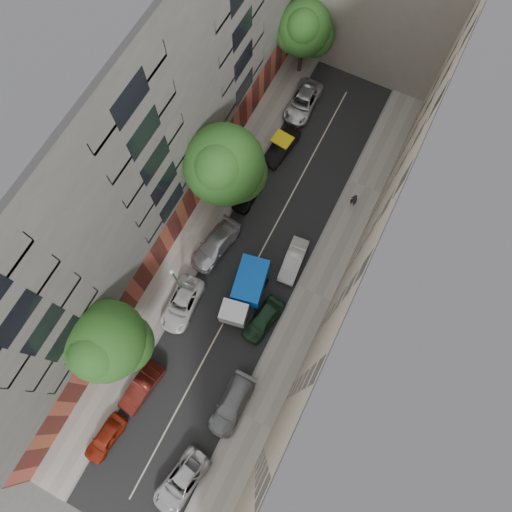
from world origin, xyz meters
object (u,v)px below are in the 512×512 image
Objects in this scene: car_left_4 at (248,194)px; car_left_5 at (282,147)px; car_left_0 at (105,438)px; car_left_3 at (215,246)px; tree_far at (305,31)px; car_right_1 at (232,405)px; car_right_2 at (263,319)px; pedestrian at (354,200)px; car_left_6 at (303,102)px; car_left_2 at (182,304)px; lamp_post at (176,279)px; tree_mid at (224,168)px; car_left_1 at (142,388)px; tarp_truck at (246,291)px; car_right_0 at (181,481)px; tree_near at (106,343)px; car_right_3 at (293,260)px.

car_left_4 is 5.63m from car_left_5.
car_left_0 is 22.44m from car_left_4.
tree_far is (-1.50, 20.09, 4.42)m from car_left_3.
car_right_2 reaches higher than car_right_1.
car_right_2 is 2.55× the size of pedestrian.
pedestrian is (8.28, -7.44, 0.25)m from car_left_6.
car_left_2 is 0.87× the size of lamp_post.
car_left_0 is 21.78m from tree_mid.
car_left_3 is at bearing 99.42° from car_left_1.
car_left_6 is at bearing 91.77° from car_left_4.
tarp_truck is 14.12m from car_left_5.
tarp_truck reaches higher than car_left_5.
car_left_1 is 12.61m from car_left_3.
car_right_0 is 11.34m from tree_near.
car_left_2 is 16.82m from car_left_5.
car_right_0 is (6.15, -22.40, 0.00)m from car_left_4.
lamp_post is at bearing -88.03° from car_left_5.
car_right_2 is at bearing -95.24° from car_right_3.
car_left_0 is 0.88× the size of car_right_2.
car_left_2 is 2.92× the size of pedestrian.
car_left_3 is 7.42m from car_right_2.
pedestrian is (8.23, 21.64, 0.30)m from car_left_1.
car_left_1 is at bearing -163.08° from car_right_1.
car_left_1 is at bearing -91.78° from car_left_6.
car_left_4 is 17.35m from tree_near.
car_left_5 reaches higher than car_right_0.
car_left_5 is at bearing 106.64° from car_right_1.
pedestrian is at bearing -43.84° from car_left_6.
tree_far is (-7.91, 18.29, 4.49)m from car_right_3.
car_left_2 is at bearing -88.42° from car_left_4.
car_left_6 is 3.18× the size of pedestrian.
lamp_post is at bearing -88.84° from car_left_3.
pedestrian reaches higher than car_right_3.
car_left_6 is at bearing 100.66° from car_left_5.
car_right_0 is 1.16× the size of car_right_3.
car_right_2 is (6.15, -9.35, 0.07)m from car_left_4.
lamp_post reaches higher than car_right_3.
car_left_6 is 6.04m from tree_far.
car_left_5 is 0.57× the size of tree_far.
tree_far is at bearing 100.58° from car_left_1.
lamp_post reaches higher than car_right_2.
car_left_6 is at bearing 106.95° from car_right_3.
tarp_truck is 9.75m from tree_mid.
car_right_0 is at bearing -64.92° from car_left_2.
tarp_truck is 1.41× the size of car_left_1.
car_right_1 is at bearing -74.18° from tree_far.
car_right_3 is (6.41, 18.64, 0.04)m from car_left_0.
car_right_2 reaches higher than car_left_1.
car_right_1 is at bearing -47.14° from car_left_3.
car_left_2 is at bearing 96.13° from car_left_0.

